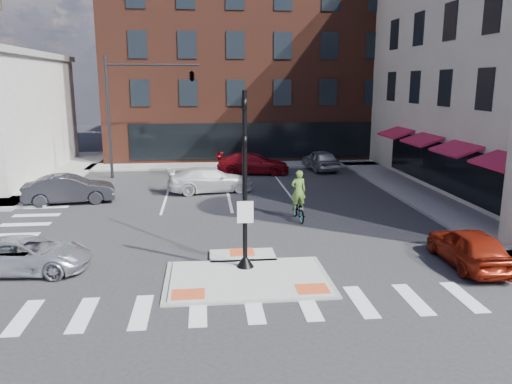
{
  "coord_description": "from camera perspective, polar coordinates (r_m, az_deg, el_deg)",
  "views": [
    {
      "loc": [
        -1.33,
        -15.8,
        6.4
      ],
      "look_at": [
        0.73,
        3.76,
        2.0
      ],
      "focal_mm": 35.0,
      "sensor_mm": 36.0,
      "label": 1
    }
  ],
  "objects": [
    {
      "name": "sidewalk_n",
      "position": [
        38.57,
        0.51,
        3.17
      ],
      "size": [
        26.0,
        3.0,
        0.15
      ],
      "primitive_type": "cube",
      "color": "gray",
      "rests_on": "ground"
    },
    {
      "name": "building_far_right",
      "position": [
        70.56,
        2.46,
        12.27
      ],
      "size": [
        12.0,
        12.0,
        12.0
      ],
      "primitive_type": "cube",
      "color": "brown",
      "rests_on": "ground"
    },
    {
      "name": "building_n",
      "position": [
        48.01,
        -0.87,
        14.28
      ],
      "size": [
        24.4,
        18.4,
        15.5
      ],
      "color": "#4F2418",
      "rests_on": "ground"
    },
    {
      "name": "bg_car_silver",
      "position": [
        36.8,
        7.37,
        3.66
      ],
      "size": [
        2.27,
        4.54,
        1.48
      ],
      "primitive_type": "imported",
      "rotation": [
        0.0,
        0.0,
        3.26
      ],
      "color": "#B1B3B8",
      "rests_on": "ground"
    },
    {
      "name": "bg_car_dark",
      "position": [
        28.31,
        -20.55,
        0.31
      ],
      "size": [
        4.85,
        2.38,
        1.53
      ],
      "primitive_type": "imported",
      "rotation": [
        0.0,
        0.0,
        1.74
      ],
      "color": "#28282D",
      "rests_on": "ground"
    },
    {
      "name": "sidewalk_e",
      "position": [
        29.2,
        18.69,
        -0.58
      ],
      "size": [
        3.0,
        24.0,
        0.15
      ],
      "primitive_type": "cube",
      "color": "gray",
      "rests_on": "ground"
    },
    {
      "name": "refuge_island",
      "position": [
        16.84,
        -1.05,
        -9.54
      ],
      "size": [
        5.4,
        4.65,
        0.13
      ],
      "color": "gray",
      "rests_on": "ground"
    },
    {
      "name": "white_pickup",
      "position": [
        29.36,
        -5.26,
        1.41
      ],
      "size": [
        5.27,
        2.86,
        1.45
      ],
      "primitive_type": "imported",
      "rotation": [
        0.0,
        0.0,
        1.74
      ],
      "color": "silver",
      "rests_on": "ground"
    },
    {
      "name": "bg_car_red",
      "position": [
        35.0,
        -0.35,
        3.29
      ],
      "size": [
        5.3,
        2.8,
        1.46
      ],
      "primitive_type": "imported",
      "rotation": [
        0.0,
        0.0,
        1.42
      ],
      "color": "maroon",
      "rests_on": "ground"
    },
    {
      "name": "cyclist",
      "position": [
        23.36,
        4.85,
        -1.31
      ],
      "size": [
        0.78,
        1.95,
        2.37
      ],
      "rotation": [
        0.0,
        0.0,
        3.2
      ],
      "color": "#3F3F44",
      "rests_on": "ground"
    },
    {
      "name": "silver_suv",
      "position": [
        18.82,
        -24.77,
        -6.54
      ],
      "size": [
        4.47,
        2.33,
        1.2
      ],
      "primitive_type": "imported",
      "rotation": [
        0.0,
        0.0,
        1.49
      ],
      "color": "silver",
      "rests_on": "ground"
    },
    {
      "name": "signal_pole",
      "position": [
        16.75,
        -1.28,
        -1.37
      ],
      "size": [
        0.6,
        0.6,
        5.98
      ],
      "color": "black",
      "rests_on": "refuge_island"
    },
    {
      "name": "mast_arm_signal",
      "position": [
        33.87,
        -9.87,
        12.1
      ],
      "size": [
        6.1,
        2.24,
        8.0
      ],
      "color": "black",
      "rests_on": "ground"
    },
    {
      "name": "red_sedan",
      "position": [
        19.16,
        23.16,
        -5.78
      ],
      "size": [
        1.73,
        4.09,
        1.38
      ],
      "primitive_type": "imported",
      "rotation": [
        0.0,
        0.0,
        3.12
      ],
      "color": "maroon",
      "rests_on": "ground"
    },
    {
      "name": "building_far_left",
      "position": [
        67.87,
        -8.44,
        11.29
      ],
      "size": [
        10.0,
        12.0,
        10.0
      ],
      "primitive_type": "cube",
      "color": "slate",
      "rests_on": "ground"
    },
    {
      "name": "ground",
      "position": [
        17.1,
        -1.13,
        -9.37
      ],
      "size": [
        120.0,
        120.0,
        0.0
      ],
      "primitive_type": "plane",
      "color": "#28282B",
      "rests_on": "ground"
    }
  ]
}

